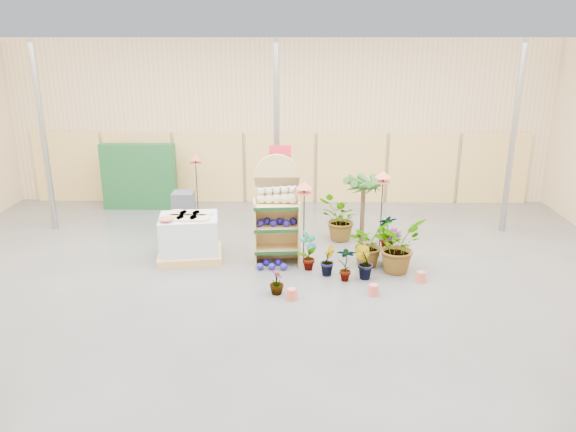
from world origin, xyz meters
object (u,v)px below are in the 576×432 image
(display_shelf, at_px, (277,213))
(pallet_stack, at_px, (189,237))
(potted_plant_2, at_px, (368,243))
(bird_table_front, at_px, (304,188))

(display_shelf, distance_m, pallet_stack, 1.95)
(display_shelf, bearing_deg, pallet_stack, 173.87)
(potted_plant_2, bearing_deg, bird_table_front, 178.26)
(pallet_stack, distance_m, potted_plant_2, 3.76)
(display_shelf, distance_m, potted_plant_2, 1.98)
(bird_table_front, height_order, potted_plant_2, bird_table_front)
(pallet_stack, height_order, potted_plant_2, pallet_stack)
(bird_table_front, bearing_deg, display_shelf, 160.58)
(potted_plant_2, bearing_deg, pallet_stack, 175.58)
(display_shelf, height_order, potted_plant_2, display_shelf)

